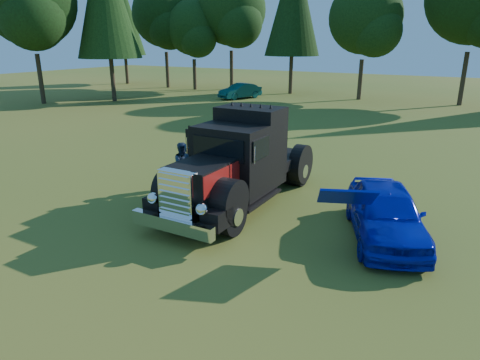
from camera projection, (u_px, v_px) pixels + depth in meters
name	position (u px, v px, depth m)	size (l,w,h in m)	color
ground	(216.00, 234.00, 11.64)	(120.00, 120.00, 0.00)	#385A1A
treeline	(367.00, 5.00, 33.56)	(72.10, 24.04, 13.84)	#2D2116
diamond_t_truck	(237.00, 165.00, 13.41)	(3.37, 7.16, 3.00)	black
hotrod_coupe	(385.00, 212.00, 11.20)	(3.19, 4.59, 1.89)	#060E92
spectator_near	(190.00, 167.00, 14.76)	(0.61, 0.40, 1.68)	#1A1B3E
spectator_far	(184.00, 166.00, 14.95)	(0.81, 0.63, 1.67)	#1B2540
distant_teal_car	(240.00, 91.00, 38.21)	(1.41, 4.03, 1.33)	#0B423C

